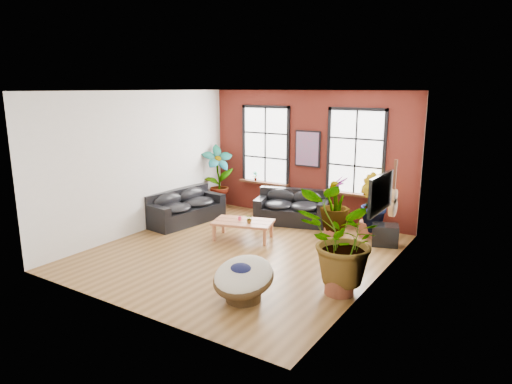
# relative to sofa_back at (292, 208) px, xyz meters

# --- Properties ---
(room) EXTENTS (6.04, 6.54, 3.54)m
(room) POSITION_rel_sofa_back_xyz_m (0.13, -2.47, 1.35)
(room) COLOR brown
(room) RESTS_ON ground
(sofa_back) EXTENTS (2.11, 1.46, 0.88)m
(sofa_back) POSITION_rel_sofa_back_xyz_m (0.00, 0.00, 0.00)
(sofa_back) COLOR black
(sofa_back) RESTS_ON ground
(sofa_left) EXTENTS (1.17, 2.28, 0.86)m
(sofa_left) POSITION_rel_sofa_back_xyz_m (-2.49, -1.53, -0.01)
(sofa_left) COLOR black
(sofa_left) RESTS_ON ground
(coffee_table) EXTENTS (1.57, 1.17, 0.54)m
(coffee_table) POSITION_rel_sofa_back_xyz_m (-0.34, -1.86, -0.00)
(coffee_table) COLOR #A25D3A
(coffee_table) RESTS_ON ground
(papasan_chair) EXTENTS (1.08, 1.10, 0.79)m
(papasan_chair) POSITION_rel_sofa_back_xyz_m (1.49, -4.54, 0.01)
(papasan_chair) COLOR #412D17
(papasan_chair) RESTS_ON ground
(poster) EXTENTS (0.74, 0.06, 0.98)m
(poster) POSITION_rel_sofa_back_xyz_m (0.13, 0.57, 1.55)
(poster) COLOR black
(poster) RESTS_ON room
(tv_wall_unit) EXTENTS (0.13, 1.86, 1.20)m
(tv_wall_unit) POSITION_rel_sofa_back_xyz_m (3.06, -2.02, 1.14)
(tv_wall_unit) COLOR black
(tv_wall_unit) RESTS_ON room
(media_box) EXTENTS (0.71, 0.65, 0.48)m
(media_box) POSITION_rel_sofa_back_xyz_m (2.66, -0.44, -0.16)
(media_box) COLOR black
(media_box) RESTS_ON ground
(pot_back_left) EXTENTS (0.49, 0.49, 0.36)m
(pot_back_left) POSITION_rel_sofa_back_xyz_m (-2.52, -0.00, -0.22)
(pot_back_left) COLOR brown
(pot_back_left) RESTS_ON ground
(pot_back_right) EXTENTS (0.62, 0.62, 0.36)m
(pot_back_right) POSITION_rel_sofa_back_xyz_m (2.12, 0.02, -0.22)
(pot_back_right) COLOR brown
(pot_back_right) RESTS_ON ground
(pot_right_wall) EXTENTS (0.59, 0.59, 0.38)m
(pot_right_wall) POSITION_rel_sofa_back_xyz_m (2.78, -3.41, -0.21)
(pot_right_wall) COLOR brown
(pot_right_wall) RESTS_ON ground
(pot_mid) EXTENTS (0.62, 0.62, 0.35)m
(pot_mid) POSITION_rel_sofa_back_xyz_m (1.35, -0.35, -0.23)
(pot_mid) COLOR brown
(pot_mid) RESTS_ON ground
(floor_plant_back_left) EXTENTS (1.07, 1.13, 1.77)m
(floor_plant_back_left) POSITION_rel_sofa_back_xyz_m (-2.51, 0.02, 0.64)
(floor_plant_back_left) COLOR #0F381C
(floor_plant_back_left) RESTS_ON ground
(floor_plant_back_right) EXTENTS (0.99, 0.97, 1.40)m
(floor_plant_back_right) POSITION_rel_sofa_back_xyz_m (2.16, 0.04, 0.45)
(floor_plant_back_right) COLOR #0F381C
(floor_plant_back_right) RESTS_ON ground
(floor_plant_right_wall) EXTENTS (1.96, 1.94, 1.64)m
(floor_plant_right_wall) POSITION_rel_sofa_back_xyz_m (2.75, -3.37, 0.58)
(floor_plant_right_wall) COLOR #0F381C
(floor_plant_right_wall) RESTS_ON ground
(floor_plant_mid) EXTENTS (1.01, 1.01, 1.32)m
(floor_plant_mid) POSITION_rel_sofa_back_xyz_m (1.36, -0.34, 0.40)
(floor_plant_mid) COLOR #0F381C
(floor_plant_mid) RESTS_ON ground
(table_plant) EXTENTS (0.24, 0.23, 0.22)m
(table_plant) POSITION_rel_sofa_back_xyz_m (-0.11, -1.93, 0.16)
(table_plant) COLOR #0F381C
(table_plant) RESTS_ON coffee_table
(sill_plant_left) EXTENTS (0.17, 0.17, 0.27)m
(sill_plant_left) POSITION_rel_sofa_back_xyz_m (-1.52, 0.52, 0.64)
(sill_plant_left) COLOR #0F381C
(sill_plant_left) RESTS_ON room
(sill_plant_right) EXTENTS (0.19, 0.19, 0.27)m
(sill_plant_right) POSITION_rel_sofa_back_xyz_m (1.83, 0.52, 0.64)
(sill_plant_right) COLOR #0F381C
(sill_plant_right) RESTS_ON room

